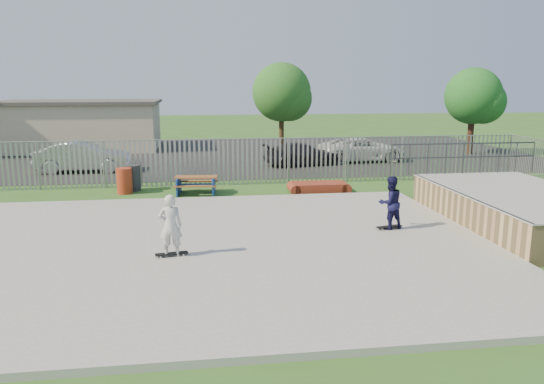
{
  "coord_description": "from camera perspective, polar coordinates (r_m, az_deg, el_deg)",
  "views": [
    {
      "loc": [
        -0.24,
        -13.58,
        4.36
      ],
      "look_at": [
        1.92,
        2.0,
        1.1
      ],
      "focal_mm": 35.0,
      "sensor_mm": 36.0,
      "label": 1
    }
  ],
  "objects": [
    {
      "name": "skater_navy",
      "position": [
        15.78,
        12.59,
        -1.14
      ],
      "size": [
        0.88,
        0.76,
        1.56
      ],
      "primitive_type": "imported",
      "rotation": [
        0.0,
        0.0,
        3.39
      ],
      "color": "#121239",
      "rests_on": "concrete_slab"
    },
    {
      "name": "skateboard_b",
      "position": [
        13.41,
        -10.74,
        -6.62
      ],
      "size": [
        0.82,
        0.33,
        0.08
      ],
      "rotation": [
        0.0,
        0.0,
        0.17
      ],
      "color": "black",
      "rests_on": "concrete_slab"
    },
    {
      "name": "parking_lot",
      "position": [
        32.87,
        -7.43,
        4.0
      ],
      "size": [
        40.0,
        18.0,
        0.02
      ],
      "primitive_type": "cube",
      "color": "black",
      "rests_on": "ground"
    },
    {
      "name": "skater_white",
      "position": [
        13.2,
        -10.86,
        -3.57
      ],
      "size": [
        0.57,
        0.38,
        1.56
      ],
      "primitive_type": "imported",
      "rotation": [
        0.0,
        0.0,
        3.14
      ],
      "color": "silver",
      "rests_on": "concrete_slab"
    },
    {
      "name": "funbox",
      "position": [
        21.39,
        5.06,
        0.47
      ],
      "size": [
        2.06,
        1.04,
        0.41
      ],
      "rotation": [
        0.0,
        0.0,
        -0.0
      ],
      "color": "maroon",
      "rests_on": "ground"
    },
    {
      "name": "car_dark",
      "position": [
        28.34,
        3.25,
        4.1
      ],
      "size": [
        4.38,
        2.5,
        1.2
      ],
      "primitive_type": "imported",
      "rotation": [
        0.0,
        0.0,
        1.78
      ],
      "color": "black",
      "rests_on": "parking_lot"
    },
    {
      "name": "car_white",
      "position": [
        30.17,
        9.66,
        4.56
      ],
      "size": [
        4.97,
        2.52,
        1.34
      ],
      "primitive_type": "imported",
      "rotation": [
        0.0,
        0.0,
        1.63
      ],
      "color": "silver",
      "rests_on": "parking_lot"
    },
    {
      "name": "fence",
      "position": [
        18.51,
        -3.94,
        1.23
      ],
      "size": [
        26.04,
        16.02,
        2.0
      ],
      "color": "gray",
      "rests_on": "ground"
    },
    {
      "name": "building",
      "position": [
        37.49,
        -19.97,
        6.8
      ],
      "size": [
        10.4,
        6.4,
        3.2
      ],
      "color": "beige",
      "rests_on": "ground"
    },
    {
      "name": "ground",
      "position": [
        14.26,
        -6.61,
        -6.17
      ],
      "size": [
        120.0,
        120.0,
        0.0
      ],
      "primitive_type": "plane",
      "color": "#355C1F",
      "rests_on": "ground"
    },
    {
      "name": "car_silver",
      "position": [
        27.75,
        -19.63,
        3.59
      ],
      "size": [
        4.57,
        1.64,
        1.5
      ],
      "primitive_type": "imported",
      "rotation": [
        0.0,
        0.0,
        1.58
      ],
      "color": "#B1B1B6",
      "rests_on": "parking_lot"
    },
    {
      "name": "skateboard_a",
      "position": [
        15.95,
        12.47,
        -3.73
      ],
      "size": [
        0.82,
        0.39,
        0.08
      ],
      "rotation": [
        0.0,
        0.0,
        0.25
      ],
      "color": "black",
      "rests_on": "concrete_slab"
    },
    {
      "name": "picnic_table",
      "position": [
        21.3,
        -8.15,
        0.76
      ],
      "size": [
        1.79,
        1.52,
        0.7
      ],
      "rotation": [
        0.0,
        0.0,
        -0.09
      ],
      "color": "brown",
      "rests_on": "ground"
    },
    {
      "name": "trash_bin_grey",
      "position": [
        22.43,
        -14.76,
        1.48
      ],
      "size": [
        0.63,
        0.63,
        1.05
      ],
      "primitive_type": "cylinder",
      "color": "#2A2A2D",
      "rests_on": "ground"
    },
    {
      "name": "quarter_pipe",
      "position": [
        17.97,
        25.15,
        -1.63
      ],
      "size": [
        5.5,
        7.05,
        2.19
      ],
      "color": "tan",
      "rests_on": "ground"
    },
    {
      "name": "trash_bin_red",
      "position": [
        21.92,
        -15.59,
        1.16
      ],
      "size": [
        0.61,
        0.61,
        1.02
      ],
      "primitive_type": "cylinder",
      "color": "#9D2F18",
      "rests_on": "ground"
    },
    {
      "name": "concrete_slab",
      "position": [
        14.24,
        -6.62,
        -5.88
      ],
      "size": [
        15.0,
        12.0,
        0.15
      ],
      "primitive_type": "cube",
      "color": "gray",
      "rests_on": "ground"
    },
    {
      "name": "tree_right",
      "position": [
        34.8,
        20.84,
        9.59
      ],
      "size": [
        3.41,
        3.41,
        5.26
      ],
      "color": "#3B2117",
      "rests_on": "ground"
    },
    {
      "name": "tree_mid",
      "position": [
        33.23,
        1.03,
        10.66
      ],
      "size": [
        3.62,
        3.62,
        5.58
      ],
      "color": "#44321B",
      "rests_on": "ground"
    }
  ]
}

